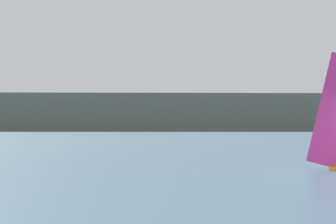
% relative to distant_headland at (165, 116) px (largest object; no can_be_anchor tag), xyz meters
% --- Properties ---
extents(distant_headland, '(981.70, 587.55, 54.93)m').
position_rel_distant_headland_xyz_m(distant_headland, '(0.00, 0.00, 0.00)').
color(distant_headland, '#60665B').
rests_on(distant_headland, ground_plane).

